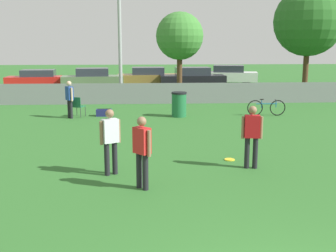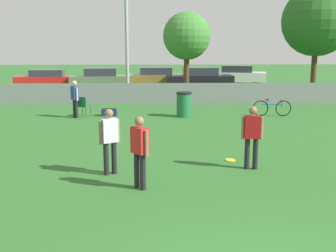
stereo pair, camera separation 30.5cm
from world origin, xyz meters
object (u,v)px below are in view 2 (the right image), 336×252
(tree_far_right, at_px, (317,21))
(gear_bag_sideline, at_px, (109,112))
(player_thrower_red, at_px, (140,148))
(trash_bin, at_px, (184,104))
(spectator_in_blue, at_px, (75,97))
(bicycle_sideline, at_px, (272,108))
(folding_chair_sideline, at_px, (83,105))
(parked_car_dark, at_px, (200,78))
(tree_near_pole, at_px, (187,36))
(parked_car_olive, at_px, (101,79))
(player_receiver_white, at_px, (110,137))
(parked_car_tan, at_px, (156,77))
(frisbee_disc, at_px, (230,160))
(parked_car_red, at_px, (47,79))
(player_defender_red, at_px, (252,133))
(parked_car_white, at_px, (237,75))

(tree_far_right, height_order, gear_bag_sideline, tree_far_right)
(player_thrower_red, distance_m, trash_bin, 9.40)
(spectator_in_blue, relative_size, bicycle_sideline, 0.93)
(folding_chair_sideline, xyz_separation_m, parked_car_dark, (6.35, 11.47, 0.20))
(tree_near_pole, relative_size, tree_far_right, 0.78)
(gear_bag_sideline, bearing_deg, parked_car_dark, 65.16)
(player_thrower_red, relative_size, parked_car_olive, 0.37)
(tree_far_right, distance_m, spectator_in_blue, 14.72)
(gear_bag_sideline, bearing_deg, spectator_in_blue, -162.18)
(player_receiver_white, bearing_deg, parked_car_tan, 58.51)
(folding_chair_sideline, bearing_deg, frisbee_disc, 146.83)
(spectator_in_blue, xyz_separation_m, parked_car_red, (-4.38, 12.73, -0.27))
(tree_far_right, relative_size, player_defender_red, 3.95)
(spectator_in_blue, height_order, gear_bag_sideline, spectator_in_blue)
(tree_near_pole, bearing_deg, player_receiver_white, -100.96)
(parked_car_red, bearing_deg, parked_car_white, 6.02)
(parked_car_olive, bearing_deg, tree_near_pole, -43.49)
(player_defender_red, distance_m, spectator_in_blue, 9.73)
(tree_far_right, bearing_deg, player_receiver_white, -125.49)
(bicycle_sideline, distance_m, gear_bag_sideline, 7.21)
(spectator_in_blue, bearing_deg, trash_bin, -123.94)
(player_thrower_red, bearing_deg, parked_car_red, 157.40)
(tree_near_pole, distance_m, spectator_in_blue, 9.41)
(frisbee_disc, height_order, parked_car_white, parked_car_white)
(frisbee_disc, relative_size, folding_chair_sideline, 0.32)
(tree_near_pole, height_order, gear_bag_sideline, tree_near_pole)
(bicycle_sideline, bearing_deg, parked_car_tan, 113.02)
(folding_chair_sideline, height_order, gear_bag_sideline, folding_chair_sideline)
(player_defender_red, height_order, spectator_in_blue, player_defender_red)
(parked_car_tan, bearing_deg, parked_car_white, 15.89)
(player_receiver_white, xyz_separation_m, parked_car_white, (7.56, 23.34, -0.22))
(tree_near_pole, height_order, parked_car_white, tree_near_pole)
(tree_near_pole, bearing_deg, tree_far_right, -6.14)
(player_receiver_white, bearing_deg, parked_car_olive, 69.51)
(player_receiver_white, bearing_deg, spectator_in_blue, 77.79)
(tree_near_pole, bearing_deg, bicycle_sideline, -65.43)
(tree_near_pole, height_order, player_thrower_red, tree_near_pole)
(parked_car_dark, bearing_deg, player_receiver_white, -103.84)
(tree_far_right, height_order, trash_bin, tree_far_right)
(bicycle_sideline, height_order, parked_car_dark, parked_car_dark)
(frisbee_disc, relative_size, bicycle_sideline, 0.17)
(tree_far_right, bearing_deg, frisbee_disc, -118.27)
(player_receiver_white, bearing_deg, tree_far_right, 26.09)
(player_receiver_white, relative_size, frisbee_disc, 5.69)
(player_defender_red, distance_m, parked_car_white, 23.35)
(frisbee_disc, xyz_separation_m, bicycle_sideline, (3.08, 7.09, 0.35))
(tree_far_right, xyz_separation_m, spectator_in_blue, (-12.74, -6.50, -3.49))
(spectator_in_blue, xyz_separation_m, parked_car_tan, (3.49, 13.25, -0.21))
(parked_car_white, bearing_deg, frisbee_disc, -89.59)
(parked_car_olive, height_order, parked_car_tan, parked_car_olive)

